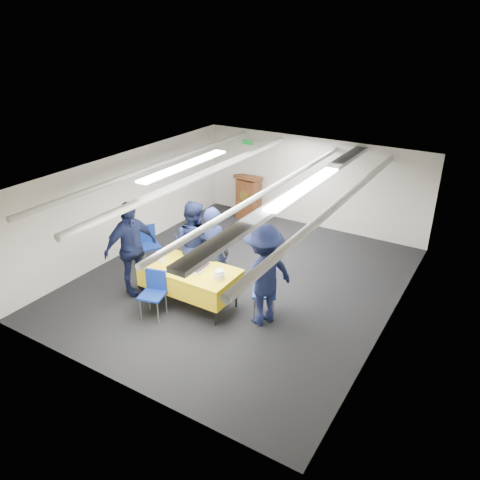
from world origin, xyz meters
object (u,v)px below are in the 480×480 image
object	(u,v)px
sailor_c	(131,248)
sailor_d	(263,275)
podium	(249,196)
chair_near	(154,289)
chair_right	(269,289)
sailor_a	(213,251)
sailor_b	(193,244)
chair_left	(148,241)
sheet_cake	(193,266)
serving_table	(190,278)

from	to	relation	value
sailor_c	sailor_d	bearing A→B (deg)	-65.17
podium	chair_near	bearing A→B (deg)	-79.60
chair_right	sailor_a	size ratio (longest dim) A/B	0.48
sailor_b	sailor_d	bearing A→B (deg)	158.32
chair_left	sailor_b	bearing A→B (deg)	-8.21
sailor_b	sailor_d	size ratio (longest dim) A/B	0.96
chair_right	sailor_d	distance (m)	0.47
sheet_cake	sailor_b	size ratio (longest dim) A/B	0.30
sheet_cake	sailor_d	distance (m)	1.39
sailor_b	chair_left	bearing A→B (deg)	-16.21
sailor_b	sailor_c	bearing A→B (deg)	37.66
serving_table	chair_right	world-z (taller)	chair_right
chair_near	chair_left	distance (m)	2.05
sheet_cake	sailor_b	xyz separation A→B (m)	(-0.44, 0.62, 0.08)
serving_table	sailor_c	distance (m)	1.30
sheet_cake	podium	size ratio (longest dim) A/B	0.43
chair_left	sailor_a	xyz separation A→B (m)	(1.91, -0.28, 0.37)
sheet_cake	sailor_d	xyz separation A→B (m)	(1.37, 0.18, 0.12)
chair_right	sailor_b	bearing A→B (deg)	174.01
chair_right	sailor_b	xyz separation A→B (m)	(-1.81, 0.19, 0.36)
chair_near	sailor_a	bearing A→B (deg)	68.07
chair_right	sailor_b	world-z (taller)	sailor_b
serving_table	chair_left	bearing A→B (deg)	154.49
sheet_cake	sailor_d	size ratio (longest dim) A/B	0.29
serving_table	podium	bearing A→B (deg)	106.18
chair_near	sailor_d	bearing A→B (deg)	24.94
sailor_a	sailor_d	world-z (taller)	sailor_d
chair_left	chair_near	bearing A→B (deg)	-45.58
serving_table	podium	world-z (taller)	podium
chair_left	sailor_d	world-z (taller)	sailor_d
serving_table	sailor_d	distance (m)	1.49
sheet_cake	chair_left	size ratio (longest dim) A/B	0.61
sailor_c	sailor_d	world-z (taller)	sailor_c
sheet_cake	sailor_b	bearing A→B (deg)	125.30
sheet_cake	chair_right	xyz separation A→B (m)	(1.37, 0.43, -0.28)
serving_table	chair_left	world-z (taller)	chair_left
chair_right	chair_near	bearing A→B (deg)	-148.74
sailor_a	sailor_d	distance (m)	1.34
chair_near	sailor_b	size ratio (longest dim) A/B	0.49
sailor_b	sailor_c	xyz separation A→B (m)	(-0.84, -0.86, 0.05)
chair_right	sailor_b	distance (m)	1.86
sheet_cake	podium	bearing A→B (deg)	106.93
podium	sailor_c	size ratio (longest dim) A/B	0.66
sailor_b	chair_right	bearing A→B (deg)	166.01
chair_near	chair_left	size ratio (longest dim) A/B	1.00
sheet_cake	podium	xyz separation A→B (m)	(-1.28, 4.22, -0.20)
serving_table	sheet_cake	bearing A→B (deg)	26.82
chair_right	sailor_b	size ratio (longest dim) A/B	0.49
chair_near	sailor_a	world-z (taller)	sailor_a
chair_right	chair_left	world-z (taller)	same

